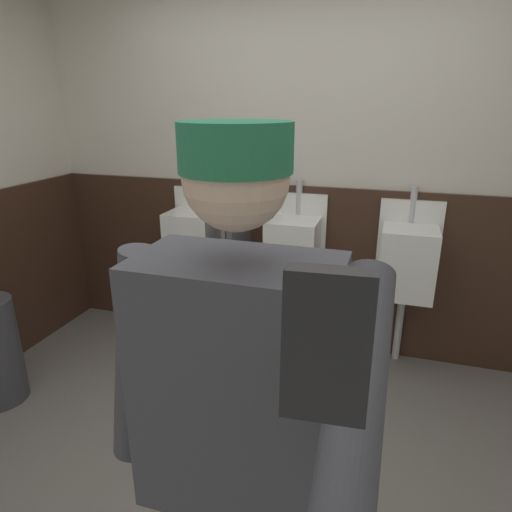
# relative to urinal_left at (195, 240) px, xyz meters

# --- Properties ---
(ground_plane) EXTENTS (4.47, 3.73, 0.04)m
(ground_plane) POSITION_rel_urinal_left_xyz_m (0.79, -1.41, -0.80)
(ground_plane) COLOR slate
(wall_back) EXTENTS (4.47, 0.12, 2.85)m
(wall_back) POSITION_rel_urinal_left_xyz_m (0.79, 0.22, 0.65)
(wall_back) COLOR beige
(wall_back) RESTS_ON ground_plane
(wainscot_band_back) EXTENTS (3.87, 0.03, 1.20)m
(wainscot_band_back) POSITION_rel_urinal_left_xyz_m (0.79, 0.14, -0.18)
(wainscot_band_back) COLOR #382319
(wainscot_band_back) RESTS_ON ground_plane
(urinal_left) EXTENTS (0.40, 0.34, 1.24)m
(urinal_left) POSITION_rel_urinal_left_xyz_m (0.00, 0.00, 0.00)
(urinal_left) COLOR white
(urinal_left) RESTS_ON ground_plane
(urinal_middle) EXTENTS (0.40, 0.34, 1.24)m
(urinal_middle) POSITION_rel_urinal_left_xyz_m (0.75, 0.00, 0.00)
(urinal_middle) COLOR white
(urinal_middle) RESTS_ON ground_plane
(urinal_right) EXTENTS (0.40, 0.34, 1.24)m
(urinal_right) POSITION_rel_urinal_left_xyz_m (1.50, 0.00, 0.00)
(urinal_right) COLOR white
(urinal_right) RESTS_ON ground_plane
(privacy_divider_panel) EXTENTS (0.04, 0.40, 0.90)m
(privacy_divider_panel) POSITION_rel_urinal_left_xyz_m (0.37, -0.07, 0.17)
(privacy_divider_panel) COLOR #4C4C51
(person) EXTENTS (0.64, 0.60, 1.72)m
(person) POSITION_rel_urinal_left_xyz_m (1.08, -2.10, 0.23)
(person) COLOR #2D3342
(person) RESTS_ON ground_plane
(cell_phone) EXTENTS (0.06, 0.03, 0.11)m
(cell_phone) POSITION_rel_urinal_left_xyz_m (1.33, -2.61, 0.82)
(cell_phone) COLOR black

